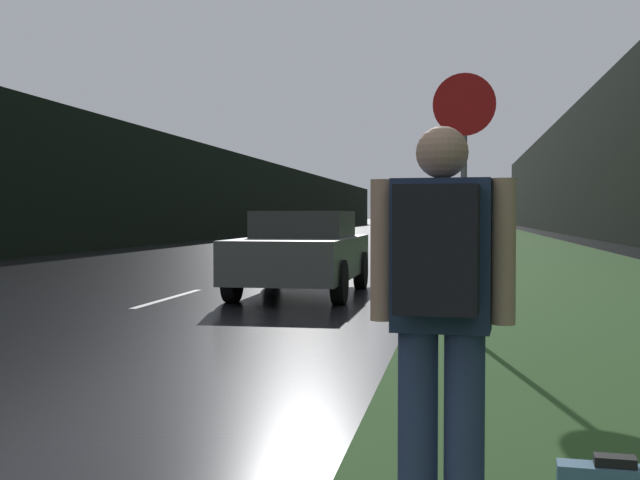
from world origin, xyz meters
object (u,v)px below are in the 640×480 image
(stop_sign, at_px, (464,173))
(car_passing_near, at_px, (302,252))
(hitchhiker_with_backpack, at_px, (440,304))
(car_passing_far, at_px, (399,230))

(stop_sign, xyz_separation_m, car_passing_near, (-2.69, 4.19, -1.10))
(hitchhiker_with_backpack, bearing_deg, stop_sign, 93.31)
(car_passing_near, bearing_deg, hitchhiker_with_backpack, 104.30)
(hitchhiker_with_backpack, bearing_deg, car_passing_far, 99.00)
(stop_sign, xyz_separation_m, hitchhiker_with_backpack, (-0.12, -5.91, -0.84))
(stop_sign, height_order, car_passing_near, stop_sign)
(car_passing_near, bearing_deg, car_passing_far, -90.00)
(stop_sign, bearing_deg, hitchhiker_with_backpack, -91.14)
(car_passing_far, bearing_deg, car_passing_near, 90.00)
(car_passing_near, height_order, car_passing_far, car_passing_near)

